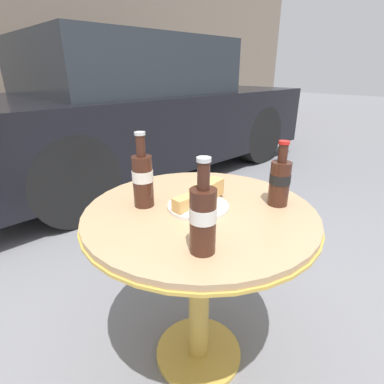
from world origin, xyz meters
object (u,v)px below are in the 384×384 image
(cola_bottle_right, at_px, (203,217))
(parked_car, at_px, (137,112))
(cola_bottle_center, at_px, (280,180))
(bistro_table, at_px, (200,243))
(lunch_plate_near, at_px, (200,200))
(cola_bottle_left, at_px, (143,178))

(cola_bottle_right, height_order, parked_car, parked_car)
(cola_bottle_right, bearing_deg, cola_bottle_center, 3.03)
(cola_bottle_center, height_order, parked_car, parked_car)
(bistro_table, height_order, lunch_plate_near, lunch_plate_near)
(cola_bottle_left, distance_m, cola_bottle_center, 0.47)
(cola_bottle_center, distance_m, lunch_plate_near, 0.28)
(cola_bottle_center, bearing_deg, bistro_table, 143.92)
(cola_bottle_right, relative_size, parked_car, 0.06)
(cola_bottle_center, bearing_deg, cola_bottle_right, -176.97)
(cola_bottle_right, bearing_deg, bistro_table, 45.91)
(cola_bottle_right, distance_m, lunch_plate_near, 0.28)
(cola_bottle_left, xyz_separation_m, cola_bottle_center, (0.34, -0.32, -0.01))
(cola_bottle_left, relative_size, lunch_plate_near, 1.09)
(cola_bottle_center, bearing_deg, cola_bottle_left, 136.98)
(bistro_table, height_order, parked_car, parked_car)
(bistro_table, xyz_separation_m, cola_bottle_right, (-0.18, -0.18, 0.23))
(bistro_table, bearing_deg, parked_car, 60.04)
(bistro_table, bearing_deg, cola_bottle_center, -36.08)
(cola_bottle_center, bearing_deg, parked_car, 65.85)
(bistro_table, relative_size, parked_car, 0.20)
(cola_bottle_center, relative_size, lunch_plate_near, 0.96)
(bistro_table, relative_size, cola_bottle_right, 3.15)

